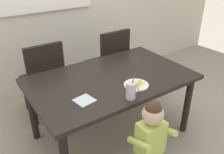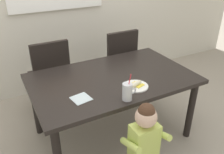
# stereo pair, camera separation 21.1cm
# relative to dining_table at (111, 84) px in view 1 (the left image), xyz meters

# --- Properties ---
(ground_plane) EXTENTS (24.00, 24.00, 0.00)m
(ground_plane) POSITION_rel_dining_table_xyz_m (0.00, 0.00, -0.64)
(ground_plane) COLOR #9E9384
(dining_table) EXTENTS (1.59, 0.99, 0.72)m
(dining_table) POSITION_rel_dining_table_xyz_m (0.00, 0.00, 0.00)
(dining_table) COLOR black
(dining_table) RESTS_ON ground
(dining_chair_left) EXTENTS (0.44, 0.45, 0.96)m
(dining_chair_left) POSITION_rel_dining_table_xyz_m (-0.44, 0.73, -0.10)
(dining_chair_left) COLOR black
(dining_chair_left) RESTS_ON ground
(dining_chair_right) EXTENTS (0.44, 0.45, 0.96)m
(dining_chair_right) POSITION_rel_dining_table_xyz_m (0.46, 0.69, -0.10)
(dining_chair_right) COLOR black
(dining_chair_right) RESTS_ON ground
(toddler_standing) EXTENTS (0.33, 0.24, 0.84)m
(toddler_standing) POSITION_rel_dining_table_xyz_m (-0.08, -0.69, -0.11)
(toddler_standing) COLOR #3F4760
(toddler_standing) RESTS_ON ground
(milk_cup) EXTENTS (0.13, 0.08, 0.25)m
(milk_cup) POSITION_rel_dining_table_xyz_m (-0.08, -0.41, 0.15)
(milk_cup) COLOR silver
(milk_cup) RESTS_ON dining_table
(snack_plate) EXTENTS (0.23, 0.23, 0.01)m
(snack_plate) POSITION_rel_dining_table_xyz_m (0.10, -0.27, 0.09)
(snack_plate) COLOR white
(snack_plate) RESTS_ON dining_table
(peeled_banana) EXTENTS (0.18, 0.12, 0.07)m
(peeled_banana) POSITION_rel_dining_table_xyz_m (0.09, -0.27, 0.11)
(peeled_banana) COLOR #F4EAC6
(peeled_banana) RESTS_ON snack_plate
(paper_napkin) EXTENTS (0.17, 0.17, 0.00)m
(paper_napkin) POSITION_rel_dining_table_xyz_m (-0.42, -0.22, 0.09)
(paper_napkin) COLOR silver
(paper_napkin) RESTS_ON dining_table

